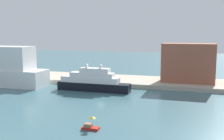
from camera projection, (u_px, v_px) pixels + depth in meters
ground at (100, 97)px, 82.39m from camera, size 400.00×400.00×0.00m
quay_dock at (123, 81)px, 107.06m from camera, size 110.00×20.34×1.50m
large_yacht at (93, 82)px, 91.53m from camera, size 24.96×4.33×10.66m
small_motorboat at (90, 125)px, 54.93m from camera, size 3.50×1.61×2.86m
work_barge at (71, 85)px, 100.03m from camera, size 5.65×1.91×0.63m
harbor_building at (188, 63)px, 99.79m from camera, size 18.69×10.13×14.06m
parked_car at (87, 78)px, 105.43m from camera, size 4.21×1.86×1.37m
person_figure at (102, 78)px, 104.76m from camera, size 0.36×0.36×1.55m
mooring_bollard at (110, 81)px, 99.27m from camera, size 0.44×0.44×0.75m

